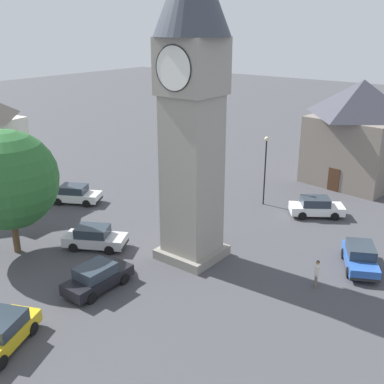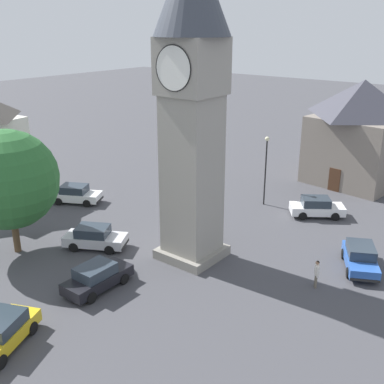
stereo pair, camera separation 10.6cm
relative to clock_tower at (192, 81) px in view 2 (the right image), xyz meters
name	(u,v)px [view 2 (the right image)]	position (x,y,z in m)	size (l,w,h in m)	color
ground_plane	(192,256)	(0.00, 0.00, -11.16)	(200.00, 200.00, 0.00)	#424247
clock_tower	(192,81)	(0.00, 0.00, 0.00)	(4.36, 4.36, 19.16)	gray
car_blue_kerb	(360,257)	(9.10, 5.10, -10.40)	(3.41, 4.44, 1.53)	#2D5BB7
car_silver_kerb	(97,277)	(-1.77, -6.41, -10.40)	(1.88, 4.16, 1.53)	black
car_red_corner	(317,207)	(3.53, 11.26, -10.40)	(4.34, 3.77, 1.53)	white
car_white_side	(76,194)	(-13.60, 1.50, -10.40)	(4.43, 3.46, 1.53)	white
car_black_far	(95,237)	(-5.88, -3.07, -10.40)	(4.43, 3.48, 1.53)	silver
car_green_alley	(1,333)	(-1.37, -12.53, -10.40)	(3.22, 4.46, 1.53)	gold
pedestrian	(317,271)	(7.89, 1.41, -10.15)	(0.38, 0.48, 1.69)	#706656
tree	(8,180)	(-9.53, -6.59, -6.17)	(6.35, 6.35, 8.18)	brown
building_shop_left	(359,131)	(2.76, 21.35, -6.28)	(8.87, 8.65, 9.56)	slate
lamp_post	(266,161)	(-0.99, 10.95, -7.38)	(0.36, 0.36, 5.76)	black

